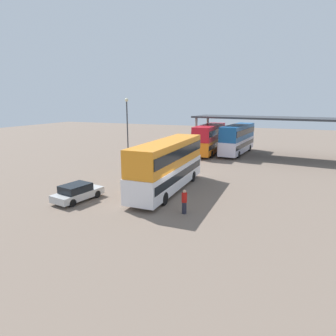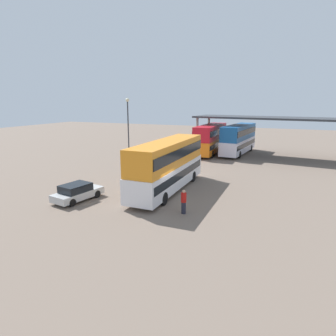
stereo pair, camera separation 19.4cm
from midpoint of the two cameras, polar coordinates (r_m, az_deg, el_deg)
name	(u,v)px [view 1 (the left image)]	position (r m, az deg, el deg)	size (l,w,h in m)	color
ground_plane	(161,202)	(22.77, -1.72, -6.63)	(140.00, 140.00, 0.00)	#726154
double_decker_main	(168,164)	(25.03, -0.21, 0.87)	(2.61, 11.57, 4.36)	white
parked_hatchback	(77,192)	(23.93, -17.65, -4.57)	(2.43, 4.25, 1.35)	#B9BAB9
double_decker_near_canopy	(210,138)	(43.65, 8.04, 5.88)	(2.54, 10.40, 4.27)	orange
double_decker_mid_row	(238,138)	(44.22, 13.40, 5.76)	(3.56, 10.96, 4.28)	silver
depot_canopy	(276,120)	(42.47, 20.28, 8.91)	(23.09, 8.26, 5.55)	#33353A
lamppost_tall	(127,122)	(37.81, -8.18, 8.91)	(0.44, 0.44, 8.04)	#33353A
pedestrian_waiting	(184,202)	(20.20, 2.95, -6.62)	(0.38, 0.38, 1.73)	#262633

